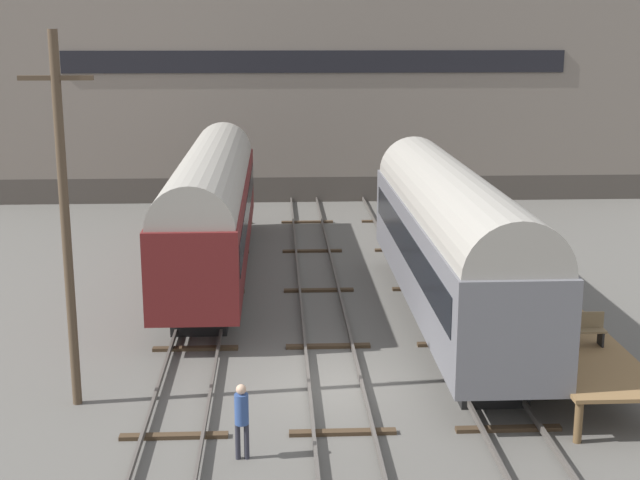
{
  "coord_description": "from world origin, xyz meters",
  "views": [
    {
      "loc": [
        -1.54,
        -22.82,
        9.6
      ],
      "look_at": [
        0.0,
        8.07,
        2.2
      ],
      "focal_mm": 50.0,
      "sensor_mm": 36.0,
      "label": 1
    }
  ],
  "objects_px": {
    "train_car_maroon": "(211,203)",
    "person_worker": "(242,414)",
    "train_car_grey": "(451,237)",
    "bench": "(579,328)",
    "utility_pole": "(65,219)"
  },
  "relations": [
    {
      "from": "train_car_grey",
      "to": "bench",
      "type": "bearing_deg",
      "value": -62.47
    },
    {
      "from": "train_car_maroon",
      "to": "bench",
      "type": "relative_size",
      "value": 12.97
    },
    {
      "from": "train_car_maroon",
      "to": "utility_pole",
      "type": "height_order",
      "value": "utility_pole"
    },
    {
      "from": "train_car_maroon",
      "to": "person_worker",
      "type": "relative_size",
      "value": 10.02
    },
    {
      "from": "train_car_grey",
      "to": "bench",
      "type": "xyz_separation_m",
      "value": [
        2.61,
        -5.0,
        -1.4
      ]
    },
    {
      "from": "train_car_maroon",
      "to": "utility_pole",
      "type": "bearing_deg",
      "value": -102.76
    },
    {
      "from": "train_car_grey",
      "to": "person_worker",
      "type": "relative_size",
      "value": 9.16
    },
    {
      "from": "train_car_maroon",
      "to": "train_car_grey",
      "type": "xyz_separation_m",
      "value": [
        8.13,
        -6.45,
        0.05
      ]
    },
    {
      "from": "train_car_grey",
      "to": "utility_pole",
      "type": "xyz_separation_m",
      "value": [
        -10.88,
        -5.68,
        1.92
      ]
    },
    {
      "from": "utility_pole",
      "to": "train_car_maroon",
      "type": "bearing_deg",
      "value": 77.24
    },
    {
      "from": "train_car_grey",
      "to": "utility_pole",
      "type": "relative_size",
      "value": 1.74
    },
    {
      "from": "bench",
      "to": "utility_pole",
      "type": "relative_size",
      "value": 0.15
    },
    {
      "from": "train_car_maroon",
      "to": "person_worker",
      "type": "height_order",
      "value": "train_car_maroon"
    },
    {
      "from": "train_car_grey",
      "to": "utility_pole",
      "type": "distance_m",
      "value": 12.42
    },
    {
      "from": "train_car_grey",
      "to": "person_worker",
      "type": "bearing_deg",
      "value": -125.67
    }
  ]
}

